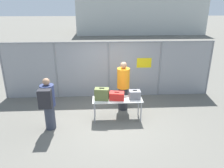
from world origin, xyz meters
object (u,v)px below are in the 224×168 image
object	(u,v)px
utility_trailer	(142,76)
suitcase_grey	(135,95)
suitcase_olive	(102,94)
traveler_hooded	(48,103)
inspection_table	(117,101)
security_worker_near	(123,86)
suitcase_red	(117,96)

from	to	relation	value
utility_trailer	suitcase_grey	bearing A→B (deg)	-104.79
suitcase_olive	traveler_hooded	distance (m)	1.71
inspection_table	utility_trailer	bearing A→B (deg)	66.20
traveler_hooded	suitcase_olive	bearing A→B (deg)	16.10
inspection_table	traveler_hooded	world-z (taller)	traveler_hooded
security_worker_near	suitcase_red	bearing A→B (deg)	84.78
suitcase_olive	security_worker_near	bearing A→B (deg)	43.09
suitcase_olive	traveler_hooded	world-z (taller)	traveler_hooded
traveler_hooded	utility_trailer	xyz separation A→B (m)	(3.57, 3.77, -0.50)
suitcase_olive	security_worker_near	world-z (taller)	security_worker_near
traveler_hooded	suitcase_red	bearing A→B (deg)	11.63
suitcase_grey	suitcase_red	bearing A→B (deg)	-175.83
inspection_table	suitcase_olive	size ratio (longest dim) A/B	3.34
suitcase_grey	security_worker_near	bearing A→B (deg)	113.91
suitcase_red	suitcase_grey	xyz separation A→B (m)	(0.60, 0.04, 0.01)
security_worker_near	inspection_table	bearing A→B (deg)	85.68
suitcase_olive	traveler_hooded	xyz separation A→B (m)	(-1.63, -0.53, -0.01)
inspection_table	security_worker_near	bearing A→B (deg)	69.81
traveler_hooded	security_worker_near	world-z (taller)	security_worker_near
inspection_table	security_worker_near	size ratio (longest dim) A/B	0.91
suitcase_grey	suitcase_olive	bearing A→B (deg)	-178.65
suitcase_red	security_worker_near	bearing A→B (deg)	68.91
inspection_table	utility_trailer	xyz separation A→B (m)	(1.43, 3.24, -0.24)
inspection_table	utility_trailer	distance (m)	3.54
utility_trailer	suitcase_olive	bearing A→B (deg)	-120.91
suitcase_red	security_worker_near	distance (m)	0.80
suitcase_olive	security_worker_near	xyz separation A→B (m)	(0.78, 0.73, 0.00)
inspection_table	suitcase_grey	size ratio (longest dim) A/B	4.39
suitcase_red	traveler_hooded	size ratio (longest dim) A/B	0.30
suitcase_olive	utility_trailer	bearing A→B (deg)	59.09
suitcase_olive	suitcase_red	xyz separation A→B (m)	(0.49, -0.02, -0.07)
inspection_table	suitcase_red	xyz separation A→B (m)	(-0.02, -0.02, 0.19)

